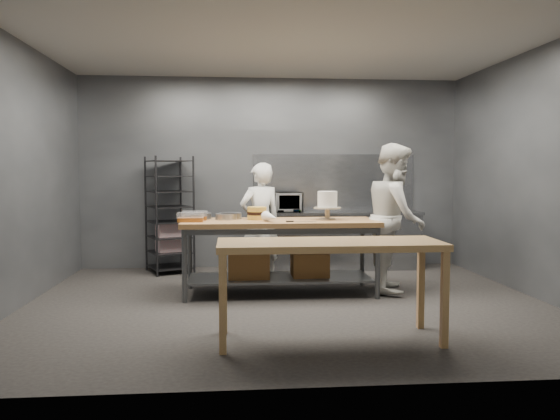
% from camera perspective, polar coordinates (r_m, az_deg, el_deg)
% --- Properties ---
extents(ground, '(6.00, 6.00, 0.00)m').
position_cam_1_polar(ground, '(6.42, 0.78, -9.67)').
color(ground, black).
rests_on(ground, ground).
extents(back_wall, '(6.00, 0.04, 3.00)m').
position_cam_1_polar(back_wall, '(8.73, -0.84, 3.89)').
color(back_wall, '#4C4F54').
rests_on(back_wall, ground).
extents(work_table, '(2.40, 0.90, 0.92)m').
position_cam_1_polar(work_table, '(6.79, -0.25, -4.00)').
color(work_table, brown).
rests_on(work_table, ground).
extents(near_counter, '(2.00, 0.70, 0.90)m').
position_cam_1_polar(near_counter, '(4.91, 5.21, -4.26)').
color(near_counter, olive).
rests_on(near_counter, ground).
extents(back_counter, '(2.60, 0.60, 0.90)m').
position_cam_1_polar(back_counter, '(8.61, 5.98, -3.13)').
color(back_counter, slate).
rests_on(back_counter, ground).
extents(splashback_panel, '(2.60, 0.02, 0.90)m').
position_cam_1_polar(splashback_panel, '(8.84, 5.66, 2.90)').
color(splashback_panel, slate).
rests_on(splashback_panel, back_counter).
extents(speed_rack, '(0.81, 0.83, 1.75)m').
position_cam_1_polar(speed_rack, '(8.39, -11.48, -0.60)').
color(speed_rack, black).
rests_on(speed_rack, ground).
extents(chef_behind, '(0.70, 0.59, 1.64)m').
position_cam_1_polar(chef_behind, '(7.56, -2.08, -1.28)').
color(chef_behind, white).
rests_on(chef_behind, ground).
extents(chef_right, '(0.93, 1.07, 1.88)m').
position_cam_1_polar(chef_right, '(7.08, 11.99, -0.78)').
color(chef_right, silver).
rests_on(chef_right, ground).
extents(microwave, '(0.54, 0.37, 0.30)m').
position_cam_1_polar(microwave, '(8.44, 0.48, 0.83)').
color(microwave, black).
rests_on(microwave, back_counter).
extents(frosted_cake_stand, '(0.34, 0.34, 0.36)m').
position_cam_1_polar(frosted_cake_stand, '(6.83, 4.97, 0.86)').
color(frosted_cake_stand, '#A59A84').
rests_on(frosted_cake_stand, work_table).
extents(layer_cake, '(0.24, 0.24, 0.16)m').
position_cam_1_polar(layer_cake, '(6.84, -2.43, -0.34)').
color(layer_cake, gold).
rests_on(layer_cake, work_table).
extents(cake_pans, '(0.71, 0.43, 0.07)m').
position_cam_1_polar(cake_pans, '(6.94, -7.00, -0.66)').
color(cake_pans, gray).
rests_on(cake_pans, work_table).
extents(piping_bag, '(0.22, 0.40, 0.12)m').
position_cam_1_polar(piping_bag, '(6.48, -0.94, -0.75)').
color(piping_bag, white).
rests_on(piping_bag, work_table).
extents(offset_spatula, '(0.36, 0.02, 0.02)m').
position_cam_1_polar(offset_spatula, '(6.51, 1.80, -1.22)').
color(offset_spatula, slate).
rests_on(offset_spatula, work_table).
extents(pastry_clamshells, '(0.34, 0.45, 0.11)m').
position_cam_1_polar(pastry_clamshells, '(6.76, -9.11, -0.64)').
color(pastry_clamshells, '#9A4C1E').
rests_on(pastry_clamshells, work_table).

